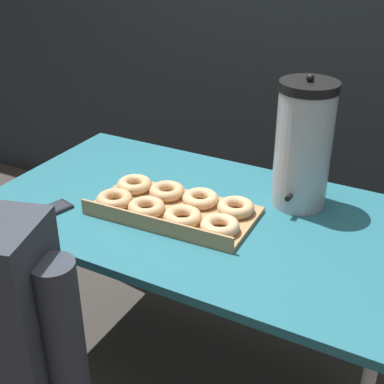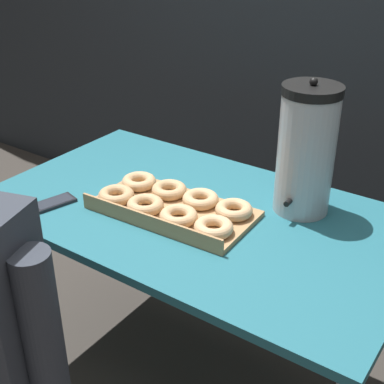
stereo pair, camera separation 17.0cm
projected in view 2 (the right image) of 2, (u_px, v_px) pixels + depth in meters
ground_plane at (195, 372)px, 2.05m from camera, size 12.00×12.00×0.00m
back_wall at (341, 3)px, 2.27m from camera, size 6.00×0.11×2.44m
folding_table at (196, 222)px, 1.74m from camera, size 1.36×0.79×0.72m
donut_box at (173, 205)px, 1.69m from camera, size 0.53×0.30×0.05m
coffee_urn at (306, 150)px, 1.63m from camera, size 0.18×0.20×0.43m
cell_phone at (54, 203)px, 1.75m from camera, size 0.10×0.15×0.01m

